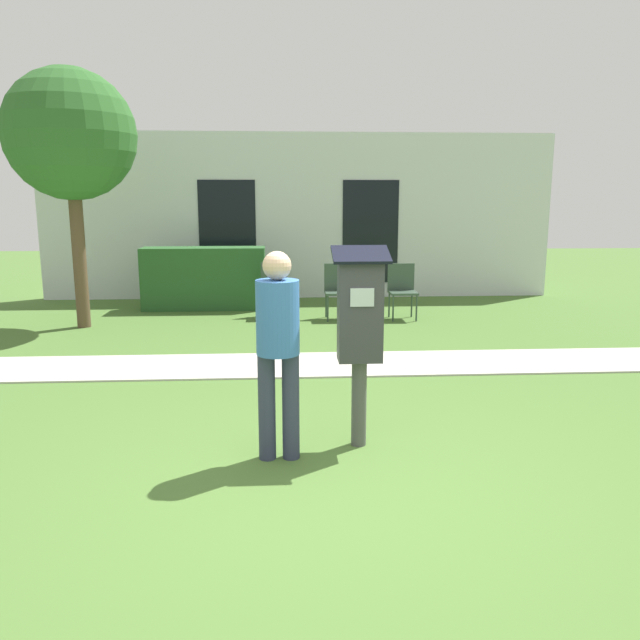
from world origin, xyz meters
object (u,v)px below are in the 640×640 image
(person_standing, at_px, (278,340))
(outdoor_chair_left, at_px, (274,285))
(parking_meter, at_px, (360,321))
(outdoor_chair_right, at_px, (402,286))
(outdoor_chair_middle, at_px, (338,287))

(person_standing, distance_m, outdoor_chair_left, 5.83)
(outdoor_chair_left, bearing_deg, parking_meter, -93.21)
(outdoor_chair_left, xyz_separation_m, outdoor_chair_right, (2.10, -0.26, 0.00))
(person_standing, relative_size, outdoor_chair_left, 1.76)
(outdoor_chair_middle, bearing_deg, outdoor_chair_left, 150.90)
(outdoor_chair_left, bearing_deg, outdoor_chair_middle, -22.08)
(outdoor_chair_left, distance_m, outdoor_chair_middle, 1.07)
(outdoor_chair_left, relative_size, outdoor_chair_middle, 1.00)
(person_standing, bearing_deg, outdoor_chair_middle, 98.03)
(parking_meter, relative_size, person_standing, 1.01)
(outdoor_chair_middle, bearing_deg, person_standing, -117.36)
(parking_meter, xyz_separation_m, outdoor_chair_right, (1.37, 5.33, -0.49))
(person_standing, bearing_deg, outdoor_chair_right, 87.85)
(person_standing, xyz_separation_m, outdoor_chair_left, (-0.10, 5.81, -0.40))
(parking_meter, height_order, person_standing, parking_meter)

